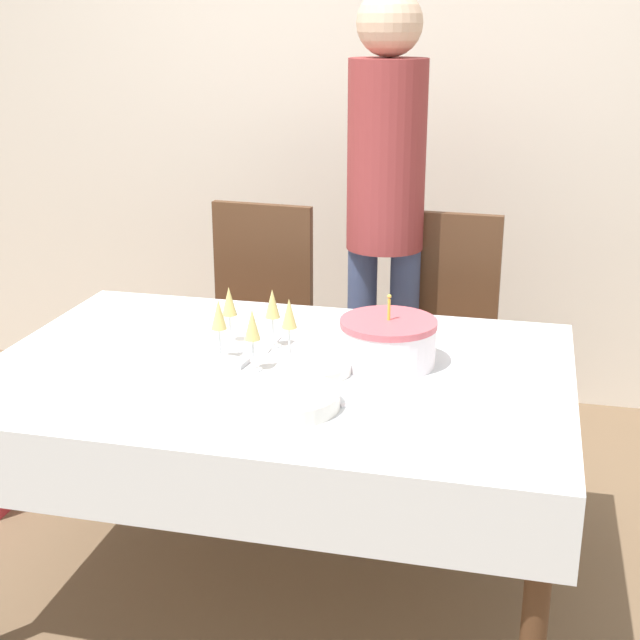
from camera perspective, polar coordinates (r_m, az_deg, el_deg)
name	(u,v)px	position (r m, az deg, el deg)	size (l,w,h in m)	color
ground_plane	(281,588)	(2.83, -2.51, -16.77)	(12.00, 12.00, 0.00)	brown
wall_back	(383,91)	(3.94, 4.06, 14.41)	(8.00, 0.05, 2.70)	silver
dining_table	(278,399)	(2.52, -2.72, -5.06)	(1.61, 1.10, 0.73)	white
dining_chair_far_left	(253,322)	(3.42, -4.29, -0.10)	(0.45, 0.45, 0.98)	#51331E
dining_chair_far_right	(438,336)	(3.28, 7.59, -1.03)	(0.44, 0.44, 0.98)	#51331E
birthday_cake	(388,342)	(2.48, 4.38, -1.39)	(0.27, 0.27, 0.20)	white
champagne_tray	(253,332)	(2.52, -4.32, -0.80)	(0.34, 0.34, 0.18)	silver
plate_stack_main	(287,399)	(2.22, -2.11, -5.06)	(0.26, 0.26, 0.04)	silver
plate_stack_dessert	(316,367)	(2.43, -0.28, -3.03)	(0.20, 0.20, 0.03)	silver
cake_knife	(398,400)	(2.26, 5.03, -5.14)	(0.28, 0.15, 0.00)	silver
fork_pile	(218,361)	(2.50, -6.54, -2.62)	(0.18, 0.08, 0.02)	silver
napkin_pile	(251,343)	(2.64, -4.46, -1.48)	(0.15, 0.15, 0.01)	white
person_standing	(386,189)	(3.24, 4.23, 8.34)	(0.28, 0.28, 1.74)	#3F4C72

